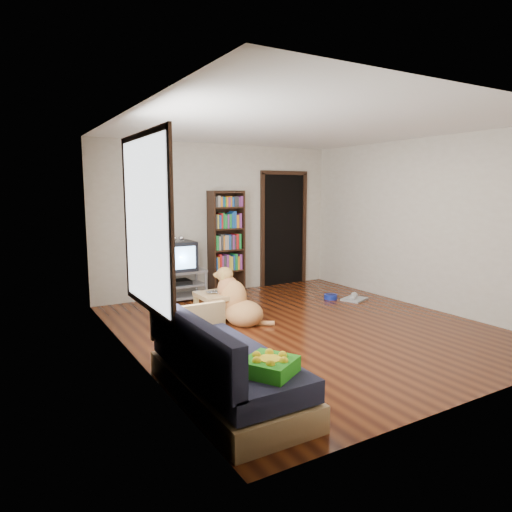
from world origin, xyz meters
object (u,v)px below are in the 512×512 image
green_cushion (270,366)px  grey_rag (354,299)px  crt_tv (177,256)px  dog_bowl (331,297)px  sofa (222,371)px  laptop (219,293)px  coffee_table (219,301)px  tv_stand (178,284)px  bookshelf (226,237)px  dog (237,302)px

green_cushion → grey_rag: 4.37m
grey_rag → crt_tv: size_ratio=0.69×
dog_bowl → grey_rag: (0.30, -0.25, -0.03)m
green_cushion → sofa: (-0.12, 0.58, -0.22)m
sofa → laptop: bearing=64.6°
sofa → coffee_table: (1.02, 2.18, 0.02)m
tv_stand → bookshelf: 1.20m
crt_tv → coffee_table: bearing=-88.1°
grey_rag → coffee_table: (-2.48, 0.03, 0.27)m
crt_tv → dog: size_ratio=0.66×
sofa → coffee_table: bearing=64.9°
bookshelf → dog: bookshelf is taller
grey_rag → bookshelf: (-1.58, 1.57, 0.99)m
tv_stand → crt_tv: bearing=90.0°
laptop → dog_bowl: (2.18, 0.25, -0.37)m
bookshelf → dog: (-0.72, -1.74, -0.71)m
grey_rag → tv_stand: bearing=149.7°
green_cushion → laptop: 2.88m
grey_rag → dog: 2.32m
tv_stand → dog: 1.66m
tv_stand → grey_rag: bearing=-30.3°
bookshelf → coffee_table: size_ratio=3.27×
dog_bowl → crt_tv: 2.65m
laptop → green_cushion: bearing=-99.6°
dog_bowl → tv_stand: tv_stand is taller
bookshelf → crt_tv: bearing=-175.7°
dog_bowl → laptop: bearing=-173.5°
green_cushion → laptop: size_ratio=1.09×
tv_stand → coffee_table: bearing=-88.1°
tv_stand → dog: bearing=-82.1°
tv_stand → coffee_table: tv_stand is taller
laptop → grey_rag: laptop is taller
dog → grey_rag: bearing=4.1°
tv_stand → laptop: bearing=-88.1°
coffee_table → dog_bowl: bearing=5.8°
grey_rag → sofa: bearing=-148.4°
grey_rag → coffee_table: coffee_table is taller
dog_bowl → green_cushion: bearing=-135.9°
sofa → grey_rag: bearing=31.6°
crt_tv → coffee_table: size_ratio=1.05×
tv_stand → crt_tv: 0.47m
grey_rag → sofa: 4.12m
green_cushion → crt_tv: crt_tv is taller
sofa → bookshelf: bearing=62.7°
green_cushion → crt_tv: size_ratio=0.62×
tv_stand → dog: dog is taller
coffee_table → laptop: bearing=-90.0°
laptop → dog_bowl: bearing=15.2°
sofa → crt_tv: bearing=75.1°
coffee_table → dog: bearing=-47.7°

